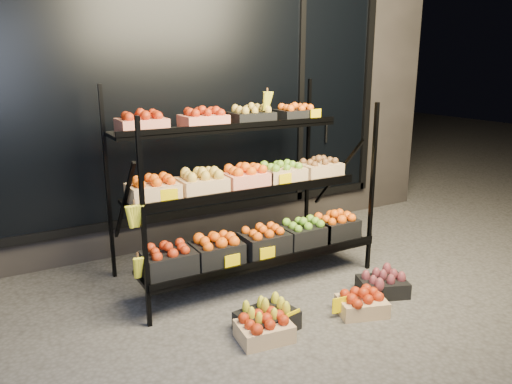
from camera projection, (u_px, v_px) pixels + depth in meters
ground at (284, 302)px, 3.91m from camera, size 24.00×24.00×0.00m
building at (162, 68)px, 5.63m from camera, size 6.00×2.08×3.50m
display_rack at (245, 189)px, 4.21m from camera, size 2.18×1.02×1.69m
tag_floor_a at (293, 324)px, 3.47m from camera, size 0.13×0.01×0.12m
tag_floor_b at (340, 310)px, 3.68m from camera, size 0.13×0.01×0.12m
floor_crate_left at (264, 328)px, 3.38m from camera, size 0.39×0.31×0.19m
floor_crate_midleft at (267, 317)px, 3.50m from camera, size 0.43×0.34×0.20m
floor_crate_midright at (362, 303)px, 3.73m from camera, size 0.41×0.35×0.18m
floor_crate_right at (383, 284)px, 4.04m from camera, size 0.45×0.39×0.19m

